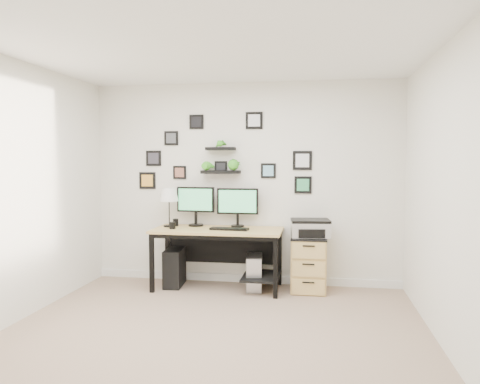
% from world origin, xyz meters
% --- Properties ---
extents(room, '(4.00, 4.00, 4.00)m').
position_xyz_m(room, '(0.00, 1.98, 0.05)').
color(room, tan).
rests_on(room, ground).
extents(desk, '(1.60, 0.70, 0.75)m').
position_xyz_m(desk, '(-0.25, 1.67, 0.63)').
color(desk, tan).
rests_on(desk, ground).
extents(monitor_left, '(0.50, 0.21, 0.51)m').
position_xyz_m(monitor_left, '(-0.62, 1.84, 1.05)').
color(monitor_left, black).
rests_on(monitor_left, desk).
extents(monitor_right, '(0.53, 0.18, 0.49)m').
position_xyz_m(monitor_right, '(-0.07, 1.87, 1.04)').
color(monitor_right, black).
rests_on(monitor_right, desk).
extents(keyboard, '(0.48, 0.19, 0.02)m').
position_xyz_m(keyboard, '(-0.13, 1.58, 0.76)').
color(keyboard, black).
rests_on(keyboard, desk).
extents(mouse, '(0.09, 0.12, 0.03)m').
position_xyz_m(mouse, '(0.07, 1.55, 0.77)').
color(mouse, black).
rests_on(mouse, desk).
extents(table_lamp, '(0.24, 0.24, 0.50)m').
position_xyz_m(table_lamp, '(-0.94, 1.74, 1.15)').
color(table_lamp, black).
rests_on(table_lamp, desk).
extents(mug, '(0.08, 0.08, 0.09)m').
position_xyz_m(mug, '(-0.84, 1.55, 0.79)').
color(mug, black).
rests_on(mug, desk).
extents(pen_cup, '(0.07, 0.07, 0.09)m').
position_xyz_m(pen_cup, '(-0.88, 1.81, 0.80)').
color(pen_cup, black).
rests_on(pen_cup, desk).
extents(pc_tower_black, '(0.25, 0.49, 0.47)m').
position_xyz_m(pc_tower_black, '(-0.86, 1.68, 0.24)').
color(pc_tower_black, black).
rests_on(pc_tower_black, ground).
extents(pc_tower_grey, '(0.23, 0.44, 0.42)m').
position_xyz_m(pc_tower_grey, '(0.17, 1.68, 0.21)').
color(pc_tower_grey, gray).
rests_on(pc_tower_grey, ground).
extents(file_cabinet, '(0.43, 0.53, 0.67)m').
position_xyz_m(file_cabinet, '(0.84, 1.72, 0.34)').
color(file_cabinet, tan).
rests_on(file_cabinet, ground).
extents(printer, '(0.50, 0.42, 0.21)m').
position_xyz_m(printer, '(0.85, 1.72, 0.78)').
color(printer, silver).
rests_on(printer, file_cabinet).
extents(wall_decor, '(2.30, 0.18, 1.04)m').
position_xyz_m(wall_decor, '(-0.29, 1.93, 1.64)').
color(wall_decor, black).
rests_on(wall_decor, ground).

